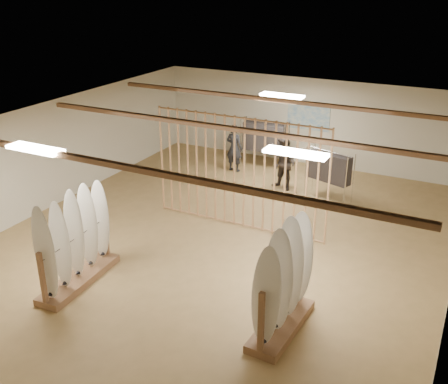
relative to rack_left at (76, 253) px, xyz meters
The scene contains 15 objects.
floor 3.56m from the rack_left, 59.55° to the left, with size 12.00×12.00×0.00m, color #A78551.
ceiling 4.09m from the rack_left, 59.55° to the left, with size 12.00×12.00×0.00m, color gray.
wall_back 9.21m from the rack_left, 78.89° to the left, with size 12.00×12.00×0.00m, color silver.
wall_front 3.55m from the rack_left, 59.35° to the right, with size 12.00×12.00×0.00m, color silver.
wall_left 4.48m from the rack_left, 136.99° to the left, with size 12.00×12.00×0.00m, color silver.
ceiling_slats 4.05m from the rack_left, 59.55° to the left, with size 9.50×6.12×0.10m, color brown.
light_panels 4.06m from the rack_left, 59.55° to the left, with size 1.20×0.35×0.06m, color white.
bamboo_partition 4.27m from the rack_left, 65.09° to the left, with size 4.45×0.05×2.78m.
poster 9.21m from the rack_left, 78.86° to the left, with size 1.40×0.03×0.90m, color #3882C6.
rack_left is the anchor object (origin of this frame).
rack_right 4.24m from the rack_left, ahead, with size 0.66×1.83×2.10m.
clothing_rack_a 7.98m from the rack_left, 84.89° to the left, with size 1.47×0.37×1.58m.
clothing_rack_b 7.25m from the rack_left, 63.34° to the left, with size 1.26×0.69×1.41m.
shopper_a 7.29m from the rack_left, 90.28° to the left, with size 0.62×0.42×1.71m, color #25262C.
shopper_b 6.81m from the rack_left, 73.76° to the left, with size 0.85×0.67×1.77m, color #302925.
Camera 1 is at (4.98, -9.83, 5.83)m, focal length 42.00 mm.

